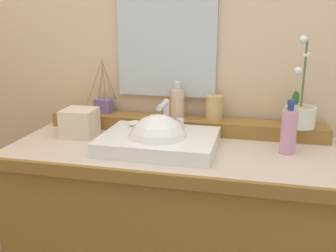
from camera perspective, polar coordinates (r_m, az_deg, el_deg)
wall_back at (r=1.80m, az=3.63°, el=15.72°), size 3.12×0.20×2.75m
vanity_cabinet at (r=1.70m, az=0.75°, el=-17.26°), size 1.24×0.56×0.90m
back_ledge at (r=1.69m, az=2.33°, el=0.17°), size 1.17×0.11×0.06m
sink_basin at (r=1.48m, az=-1.39°, el=-2.51°), size 0.42×0.33×0.26m
soap_bar at (r=1.59m, az=-4.56°, el=0.37°), size 0.07×0.04×0.02m
potted_plant at (r=1.63m, az=18.47°, el=1.96°), size 0.12×0.12×0.35m
soap_dispenser at (r=1.68m, az=1.37°, el=3.40°), size 0.06×0.06×0.16m
tumbler_cup at (r=1.66m, az=6.63°, el=2.65°), size 0.07×0.07×0.10m
reed_diffuser at (r=1.80m, az=-9.17°, el=3.06°), size 0.11×0.10×0.23m
lotion_bottle at (r=1.48m, az=16.96°, el=-0.64°), size 0.06×0.06×0.20m
tissue_box at (r=1.66m, az=-12.57°, el=0.48°), size 0.13×0.13×0.11m
mirror at (r=1.71m, az=-0.20°, el=14.70°), size 0.43×0.02×0.62m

